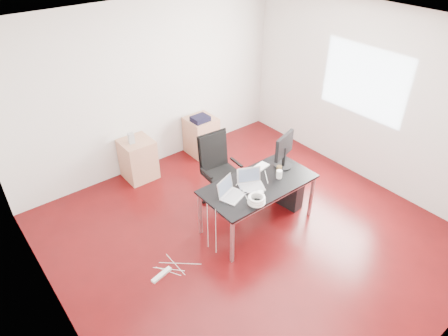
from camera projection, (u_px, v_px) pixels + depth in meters
room_shell at (254, 149)px, 4.90m from camera, size 5.00×5.00×5.00m
desk at (258, 186)px, 5.49m from camera, size 1.60×0.80×0.73m
office_chair at (218, 166)px, 6.03m from camera, size 0.52×0.54×1.08m
filing_cabinet_left at (138, 159)px, 6.66m from camera, size 0.50×0.50×0.70m
filing_cabinet_right at (201, 135)px, 7.33m from camera, size 0.50×0.50×0.70m
pc_tower at (288, 192)px, 6.12m from camera, size 0.25×0.47×0.44m
wastebasket at (152, 164)px, 6.92m from camera, size 0.29×0.29×0.28m
power_strip at (161, 275)px, 5.03m from camera, size 0.31×0.12×0.04m
laptop_left at (230, 192)px, 5.19m from camera, size 0.40×0.35×0.23m
laptop_right at (251, 182)px, 5.37m from camera, size 0.41×0.37×0.23m
monitor at (284, 149)px, 5.65m from camera, size 0.44×0.26×0.51m
keyboard at (257, 170)px, 5.71m from camera, size 0.46×0.22×0.02m
cup_white at (279, 174)px, 5.53m from camera, size 0.08×0.08×0.12m
cup_brown at (279, 169)px, 5.65m from camera, size 0.09×0.09×0.10m
cable_coil at (256, 200)px, 5.07m from camera, size 0.24×0.24×0.11m
power_adapter at (261, 192)px, 5.26m from camera, size 0.09×0.09×0.03m
speaker at (131, 138)px, 6.36m from camera, size 0.10×0.09×0.18m
navy_garment at (200, 119)px, 7.03m from camera, size 0.31×0.25×0.09m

